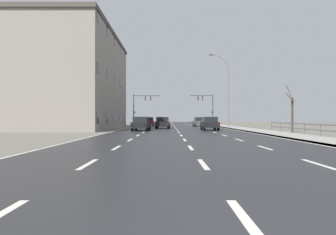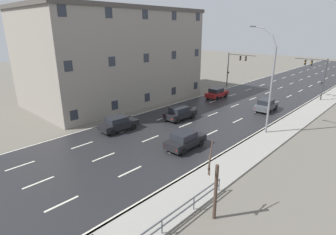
# 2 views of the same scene
# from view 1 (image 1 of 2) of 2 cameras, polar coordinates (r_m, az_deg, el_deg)

# --- Properties ---
(ground_plane) EXTENTS (160.00, 160.00, 0.12)m
(ground_plane) POSITION_cam_1_polar(r_m,az_deg,el_deg) (50.38, 0.96, -1.79)
(ground_plane) COLOR #666056
(road_asphalt_strip) EXTENTS (14.00, 120.00, 0.03)m
(road_asphalt_strip) POSITION_cam_1_polar(r_m,az_deg,el_deg) (62.36, 0.72, -1.41)
(road_asphalt_strip) COLOR #232326
(road_asphalt_strip) RESTS_ON ground
(sidewalk_right) EXTENTS (3.00, 120.00, 0.12)m
(sidewalk_right) POSITION_cam_1_polar(r_m,az_deg,el_deg) (63.08, 8.40, -1.34)
(sidewalk_right) COLOR gray
(sidewalk_right) RESTS_ON ground
(street_lamp_midground) EXTENTS (2.89, 0.24, 10.60)m
(street_lamp_midground) POSITION_cam_1_polar(r_m,az_deg,el_deg) (46.86, 10.18, 4.45)
(street_lamp_midground) COLOR slate
(street_lamp_midground) RESTS_ON ground
(traffic_signal_right) EXTENTS (4.62, 0.36, 6.20)m
(traffic_signal_right) POSITION_cam_1_polar(r_m,az_deg,el_deg) (64.74, 6.74, 2.37)
(traffic_signal_right) COLOR #38383A
(traffic_signal_right) RESTS_ON ground
(traffic_signal_left) EXTENTS (5.28, 0.36, 6.14)m
(traffic_signal_left) POSITION_cam_1_polar(r_m,az_deg,el_deg) (63.94, -5.23, 2.41)
(traffic_signal_left) COLOR #38383A
(traffic_signal_left) RESTS_ON ground
(car_near_right) EXTENTS (2.01, 4.19, 1.57)m
(car_near_right) POSITION_cam_1_polar(r_m,az_deg,el_deg) (36.09, -5.04, -1.09)
(car_near_right) COLOR black
(car_near_right) RESTS_ON ground
(car_far_left) EXTENTS (2.00, 4.18, 1.57)m
(car_far_left) POSITION_cam_1_polar(r_m,az_deg,el_deg) (43.24, -1.20, -0.93)
(car_far_left) COLOR black
(car_far_left) RESTS_ON ground
(car_mid_centre) EXTENTS (1.99, 4.18, 1.57)m
(car_mid_centre) POSITION_cam_1_polar(r_m,az_deg,el_deg) (53.83, 5.33, -0.76)
(car_mid_centre) COLOR #474C51
(car_mid_centre) RESTS_ON ground
(car_far_right) EXTENTS (1.87, 4.12, 1.57)m
(car_far_right) POSITION_cam_1_polar(r_m,az_deg,el_deg) (37.78, 7.15, -1.04)
(car_far_right) COLOR black
(car_far_right) RESTS_ON ground
(car_distant) EXTENTS (1.88, 4.12, 1.57)m
(car_distant) POSITION_cam_1_polar(r_m,az_deg,el_deg) (55.01, -3.70, -0.75)
(car_distant) COLOR maroon
(car_distant) RESTS_ON ground
(brick_building) EXTENTS (14.08, 24.31, 13.03)m
(brick_building) POSITION_cam_1_polar(r_m,az_deg,el_deg) (46.56, -18.16, 6.19)
(brick_building) COLOR gray
(brick_building) RESTS_ON ground
(bare_tree_mid) EXTENTS (0.70, 0.88, 4.71)m
(bare_tree_mid) POSITION_cam_1_polar(r_m,az_deg,el_deg) (33.57, 20.90, 0.80)
(bare_tree_mid) COLOR #423328
(bare_tree_mid) RESTS_ON ground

